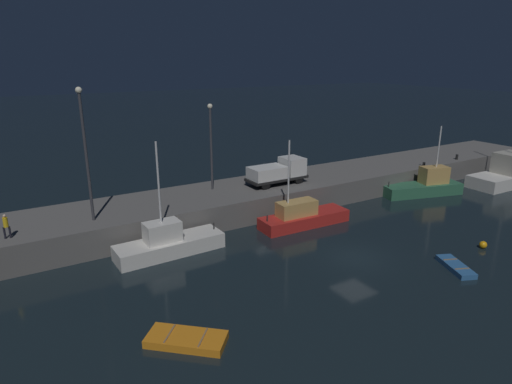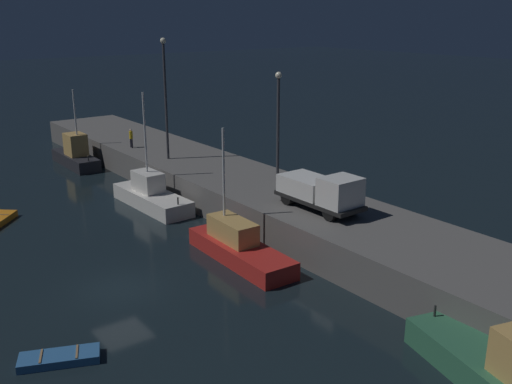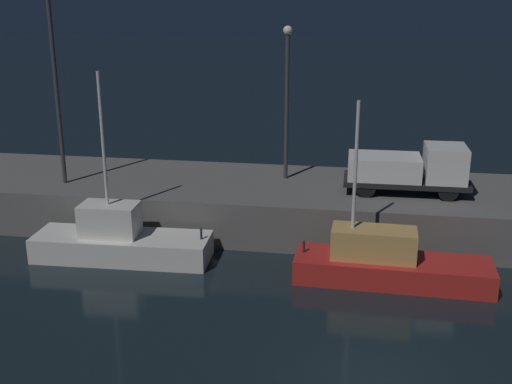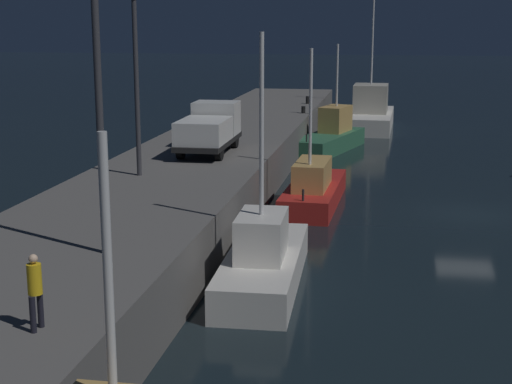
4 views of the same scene
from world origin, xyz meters
name	(u,v)px [view 3 (image 3 of 4)]	position (x,y,z in m)	size (l,w,h in m)	color
ground_plane	(376,379)	(0.00, 0.00, 0.00)	(320.00, 320.00, 0.00)	black
pier_quay	(372,209)	(0.00, 12.63, 1.08)	(74.78, 7.15, 2.16)	#5B5956
fishing_boat_white	(387,263)	(0.53, 6.92, 0.79)	(7.83, 2.46, 7.26)	red
fishing_trawler_green	(120,241)	(-10.87, 7.38, 0.82)	(7.72, 2.56, 8.11)	silver
lamp_post_west	(55,73)	(-15.03, 11.10, 7.53)	(0.44, 0.44, 9.34)	#38383D
lamp_post_east	(287,91)	(-4.38, 13.67, 6.56)	(0.44, 0.44, 7.48)	#38383D
utility_truck	(410,169)	(1.59, 12.11, 3.34)	(5.71, 2.20, 2.30)	black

